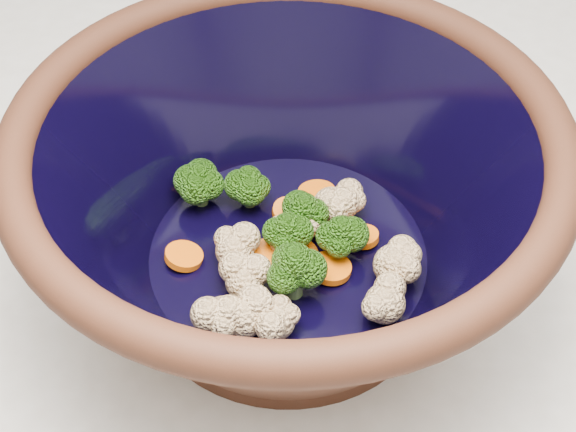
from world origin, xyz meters
The scene contains 2 objects.
mixing_bowl centered at (-0.11, 0.05, 1.00)m, with size 0.40×0.40×0.18m.
vegetable_pile centered at (-0.10, 0.05, 0.96)m, with size 0.20×0.17×0.05m.
Camera 1 is at (-0.08, -0.37, 1.42)m, focal length 50.00 mm.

